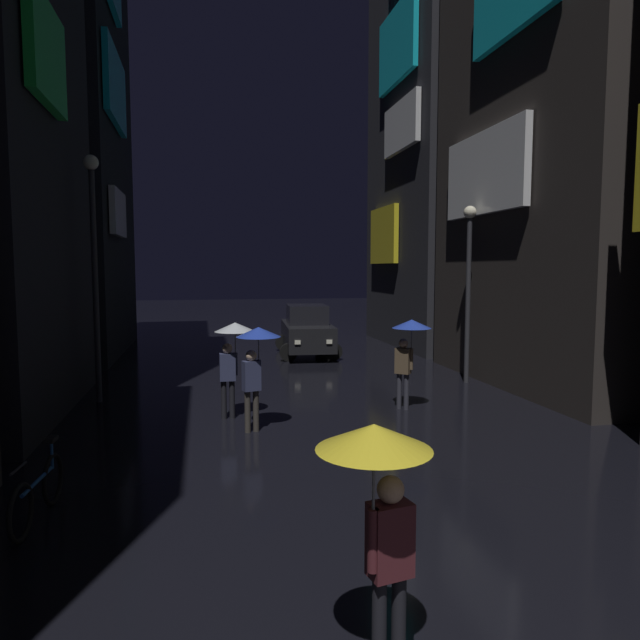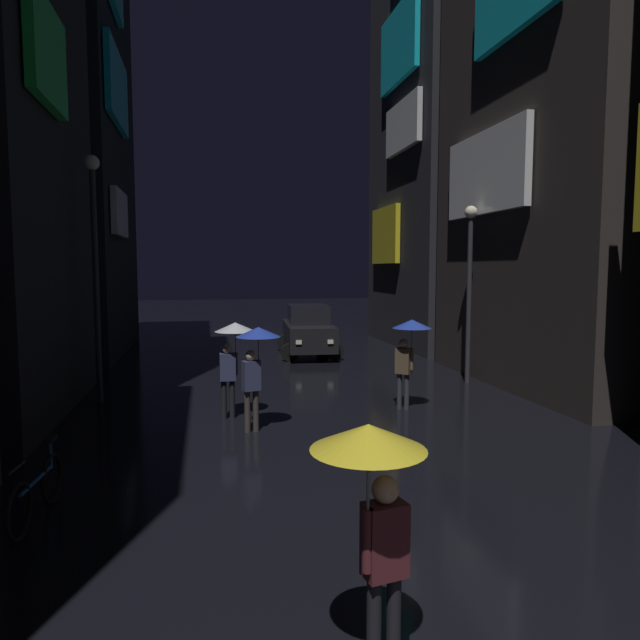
# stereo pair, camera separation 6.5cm
# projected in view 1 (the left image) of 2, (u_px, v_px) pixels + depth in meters

# --- Properties ---
(building_left_far) EXTENTS (4.25, 8.65, 17.66)m
(building_left_far) POSITION_uv_depth(u_px,v_px,m) (63.00, 121.00, 21.51)
(building_left_far) COLOR black
(building_left_far) RESTS_ON ground
(building_right_mid) EXTENTS (4.25, 8.33, 19.55)m
(building_right_mid) POSITION_uv_depth(u_px,v_px,m) (569.00, 30.00, 15.54)
(building_right_mid) COLOR #2D2826
(building_right_mid) RESTS_ON ground
(building_right_far) EXTENTS (4.25, 7.71, 20.43)m
(building_right_far) POSITION_uv_depth(u_px,v_px,m) (439.00, 103.00, 23.96)
(building_right_far) COLOR #232328
(building_right_far) RESTS_ON ground
(pedestrian_foreground_left_yellow) EXTENTS (0.90, 0.90, 2.12)m
(pedestrian_foreground_left_yellow) POSITION_uv_depth(u_px,v_px,m) (379.00, 480.00, 4.40)
(pedestrian_foreground_left_yellow) COLOR black
(pedestrian_foreground_left_yellow) RESTS_ON ground
(pedestrian_far_right_blue) EXTENTS (0.90, 0.90, 2.12)m
(pedestrian_far_right_blue) POSITION_uv_depth(u_px,v_px,m) (256.00, 349.00, 11.47)
(pedestrian_far_right_blue) COLOR #38332D
(pedestrian_far_right_blue) RESTS_ON ground
(pedestrian_foreground_right_clear) EXTENTS (0.90, 0.90, 2.12)m
(pedestrian_foreground_right_clear) POSITION_uv_depth(u_px,v_px,m) (233.00, 343.00, 12.45)
(pedestrian_foreground_right_clear) COLOR black
(pedestrian_foreground_right_clear) RESTS_ON ground
(pedestrian_near_crossing_blue) EXTENTS (0.90, 0.90, 2.12)m
(pedestrian_near_crossing_blue) POSITION_uv_depth(u_px,v_px,m) (409.00, 339.00, 13.20)
(pedestrian_near_crossing_blue) COLOR #2D2D38
(pedestrian_near_crossing_blue) RESTS_ON ground
(bicycle_parked_at_storefront) EXTENTS (0.24, 1.82, 0.96)m
(bicycle_parked_at_storefront) POSITION_uv_depth(u_px,v_px,m) (38.00, 492.00, 7.43)
(bicycle_parked_at_storefront) COLOR black
(bicycle_parked_at_storefront) RESTS_ON ground
(car_distant) EXTENTS (2.46, 4.25, 1.92)m
(car_distant) POSITION_uv_depth(u_px,v_px,m) (307.00, 331.00, 21.64)
(car_distant) COLOR black
(car_distant) RESTS_ON ground
(streetlamp_left_far) EXTENTS (0.36, 0.36, 6.00)m
(streetlamp_left_far) POSITION_uv_depth(u_px,v_px,m) (94.00, 251.00, 13.79)
(streetlamp_left_far) COLOR #2D2D33
(streetlamp_left_far) RESTS_ON ground
(streetlamp_right_far) EXTENTS (0.36, 0.36, 5.06)m
(streetlamp_right_far) POSITION_uv_depth(u_px,v_px,m) (469.00, 272.00, 16.23)
(streetlamp_right_far) COLOR #2D2D33
(streetlamp_right_far) RESTS_ON ground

